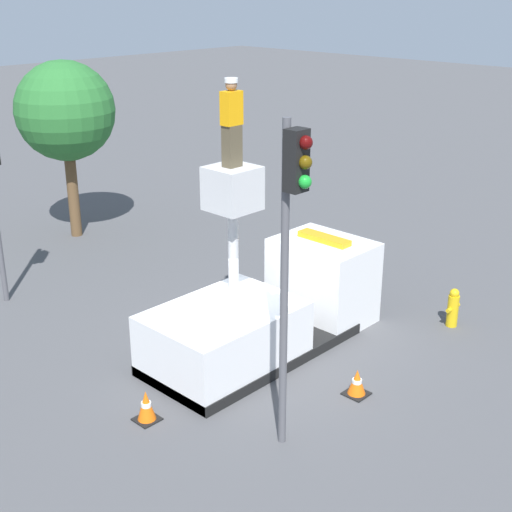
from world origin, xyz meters
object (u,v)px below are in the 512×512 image
Objects in this scene: traffic_light_pole at (291,227)px; tree_left_bg at (65,112)px; worker at (232,123)px; fire_hydrant at (453,308)px; traffic_cone_rear at (146,407)px; traffic_cone_curbside at (357,383)px; bucket_truck at (267,311)px.

traffic_light_pole reaches higher than tree_left_bg.
worker is 0.31× the size of tree_left_bg.
traffic_light_pole reaches higher than fire_hydrant.
tree_left_bg is at bearing 63.54° from traffic_cone_rear.
worker reaches higher than tree_left_bg.
tree_left_bg is at bearing 76.62° from worker.
traffic_cone_rear is 1.12× the size of traffic_cone_curbside.
bucket_truck is 4.69m from fire_hydrant.
bucket_truck is at bearing 0.00° from worker.
traffic_cone_rear is 4.28m from traffic_cone_curbside.
fire_hydrant is 4.18m from traffic_cone_curbside.
tree_left_bg is (2.36, 9.91, -1.23)m from worker.
traffic_cone_curbside is at bearing 2.17° from traffic_light_pole.
traffic_cone_rear is 12.11m from tree_left_bg.
fire_hydrant is at bearing -15.93° from traffic_cone_rear.
fire_hydrant is 1.74× the size of traffic_cone_curbside.
traffic_light_pole is 4.80m from traffic_cone_rear.
traffic_light_pole is 4.53m from traffic_cone_curbside.
traffic_cone_curbside is (2.25, 0.09, -3.93)m from traffic_light_pole.
fire_hydrant is 1.55× the size of traffic_cone_rear.
worker is 7.41m from fire_hydrant.
bucket_truck is 10.50m from tree_left_bg.
traffic_cone_rear is (-2.77, -0.38, -5.04)m from worker.
tree_left_bg is (3.82, 12.76, -0.09)m from traffic_light_pole.
traffic_light_pole reaches higher than traffic_cone_curbside.
traffic_cone_rear is (-1.31, 2.47, -3.90)m from traffic_light_pole.
traffic_light_pole is at bearing -62.12° from traffic_cone_rear.
traffic_light_pole is 13.32m from tree_left_bg.
bucket_truck is at bearing 84.12° from traffic_cone_curbside.
bucket_truck is 2.85m from traffic_cone_curbside.
traffic_cone_rear is at bearing -174.29° from bucket_truck.
fire_hydrant is (6.42, 0.26, -3.72)m from traffic_light_pole.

